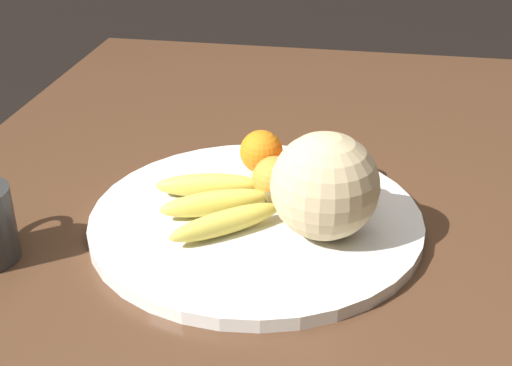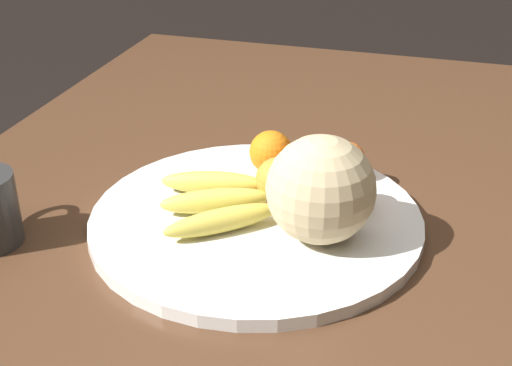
# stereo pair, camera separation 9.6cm
# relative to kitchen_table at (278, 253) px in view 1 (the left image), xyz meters

# --- Properties ---
(kitchen_table) EXTENTS (1.59, 1.12, 0.72)m
(kitchen_table) POSITION_rel_kitchen_table_xyz_m (0.00, 0.00, 0.00)
(kitchen_table) COLOR #4C301E
(kitchen_table) RESTS_ON ground_plane
(fruit_bowl) EXTENTS (0.47, 0.47, 0.02)m
(fruit_bowl) POSITION_rel_kitchen_table_xyz_m (0.05, -0.02, 0.09)
(fruit_bowl) COLOR white
(fruit_bowl) RESTS_ON kitchen_table
(melon) EXTENTS (0.14, 0.14, 0.14)m
(melon) POSITION_rel_kitchen_table_xyz_m (0.08, 0.07, 0.17)
(melon) COLOR #C6B284
(melon) RESTS_ON fruit_bowl
(banana_bunch) EXTENTS (0.20, 0.20, 0.03)m
(banana_bunch) POSITION_rel_kitchen_table_xyz_m (0.06, -0.08, 0.11)
(banana_bunch) COLOR brown
(banana_bunch) RESTS_ON fruit_bowl
(orange_front_left) EXTENTS (0.07, 0.07, 0.07)m
(orange_front_left) POSITION_rel_kitchen_table_xyz_m (-0.08, -0.04, 0.13)
(orange_front_left) COLOR orange
(orange_front_left) RESTS_ON fruit_bowl
(orange_front_right) EXTENTS (0.07, 0.07, 0.07)m
(orange_front_right) POSITION_rel_kitchen_table_xyz_m (0.00, -0.01, 0.13)
(orange_front_right) COLOR orange
(orange_front_right) RESTS_ON fruit_bowl
(orange_mid_center) EXTENTS (0.07, 0.07, 0.07)m
(orange_mid_center) POSITION_rel_kitchen_table_xyz_m (-0.06, 0.04, 0.13)
(orange_mid_center) COLOR orange
(orange_mid_center) RESTS_ON fruit_bowl
(orange_back_left) EXTENTS (0.06, 0.06, 0.06)m
(orange_back_left) POSITION_rel_kitchen_table_xyz_m (-0.10, 0.08, 0.12)
(orange_back_left) COLOR orange
(orange_back_left) RESTS_ON fruit_bowl
(orange_back_right) EXTENTS (0.06, 0.06, 0.06)m
(orange_back_right) POSITION_rel_kitchen_table_xyz_m (-0.01, 0.10, 0.12)
(orange_back_right) COLOR orange
(orange_back_right) RESTS_ON fruit_bowl
(produce_tag) EXTENTS (0.10, 0.07, 0.00)m
(produce_tag) POSITION_rel_kitchen_table_xyz_m (-0.01, 0.03, 0.10)
(produce_tag) COLOR white
(produce_tag) RESTS_ON fruit_bowl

